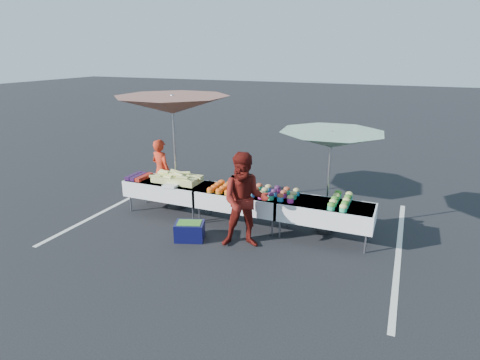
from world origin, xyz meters
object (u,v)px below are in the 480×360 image
at_px(table_center, 240,199).
at_px(customer, 245,201).
at_px(umbrella_left, 173,106).
at_px(table_left, 167,188).
at_px(umbrella_right, 331,140).
at_px(storage_bin, 190,231).
at_px(vendor, 161,171).
at_px(table_right, 325,211).

height_order(table_center, customer, customer).
bearing_deg(customer, umbrella_left, 129.83).
distance_m(table_left, customer, 2.45).
height_order(table_center, umbrella_left, umbrella_left).
bearing_deg(umbrella_right, table_left, -173.57).
relative_size(table_center, umbrella_left, 0.55).
relative_size(table_center, storage_bin, 2.81).
height_order(table_center, umbrella_right, umbrella_right).
distance_m(table_left, storage_bin, 1.62).
distance_m(vendor, umbrella_left, 1.70).
distance_m(table_right, customer, 1.63).
bearing_deg(umbrella_left, storage_bin, -51.27).
bearing_deg(umbrella_right, table_right, -82.50).
bearing_deg(vendor, customer, 170.01).
relative_size(table_center, customer, 1.01).
xyz_separation_m(customer, storage_bin, (-1.10, -0.18, -0.73)).
bearing_deg(table_right, umbrella_right, 97.50).
height_order(table_left, customer, customer).
bearing_deg(vendor, umbrella_left, -179.21).
height_order(umbrella_left, umbrella_right, umbrella_left).
height_order(umbrella_right, storage_bin, umbrella_right).
bearing_deg(table_center, customer, -61.87).
bearing_deg(umbrella_left, vendor, 163.60).
xyz_separation_m(table_left, vendor, (-0.51, 0.55, 0.20)).
height_order(umbrella_left, storage_bin, umbrella_left).
bearing_deg(storage_bin, table_center, 39.50).
relative_size(table_left, table_center, 1.00).
distance_m(table_center, storage_bin, 1.29).
bearing_deg(table_center, vendor, 166.59).
distance_m(table_right, umbrella_right, 1.38).
distance_m(table_center, customer, 1.05).
relative_size(umbrella_right, storage_bin, 3.93).
bearing_deg(table_right, umbrella_left, 173.65).
xyz_separation_m(table_center, customer, (0.47, -0.87, 0.33)).
distance_m(umbrella_left, umbrella_right, 3.58).
bearing_deg(umbrella_right, storage_bin, -148.53).
bearing_deg(table_center, umbrella_left, 167.45).
height_order(table_center, storage_bin, table_center).
height_order(vendor, umbrella_right, umbrella_right).
xyz_separation_m(table_left, customer, (2.27, -0.87, 0.33)).
bearing_deg(table_left, table_right, 0.00).
xyz_separation_m(vendor, umbrella_left, (0.51, -0.15, 1.61)).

